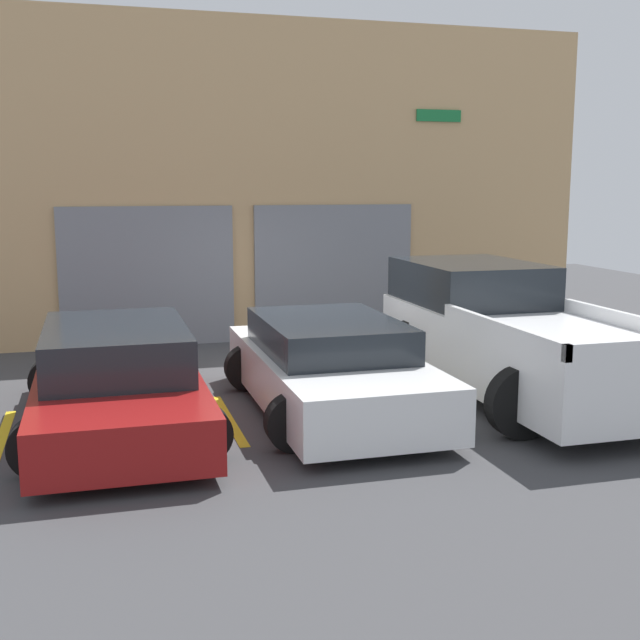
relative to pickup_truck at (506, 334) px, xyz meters
The scene contains 9 objects.
ground_plane 3.19m from the pickup_truck, 147.80° to the left, with size 28.00×28.00×0.00m, color #3D3D3F.
shophouse_building 5.94m from the pickup_truck, 117.92° to the left, with size 12.99×0.68×5.78m.
pickup_truck is the anchor object (origin of this frame).
sedan_white 2.63m from the pickup_truck, behind, with size 2.26×4.35×1.18m.
sedan_side 5.23m from the pickup_truck, behind, with size 2.22×4.57×1.22m.
parking_stripe_far_left 6.58m from the pickup_truck, behind, with size 0.12×2.20×0.01m, color gold.
parking_stripe_left 4.01m from the pickup_truck, behind, with size 0.12×2.20×0.01m, color gold.
parking_stripe_centre 1.56m from the pickup_truck, 167.45° to the right, with size 0.12×2.20×0.01m, color gold.
parking_stripe_right 1.56m from the pickup_truck, 12.55° to the right, with size 0.12×2.20×0.01m, color gold.
Camera 1 is at (-2.81, -11.37, 2.86)m, focal length 45.00 mm.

